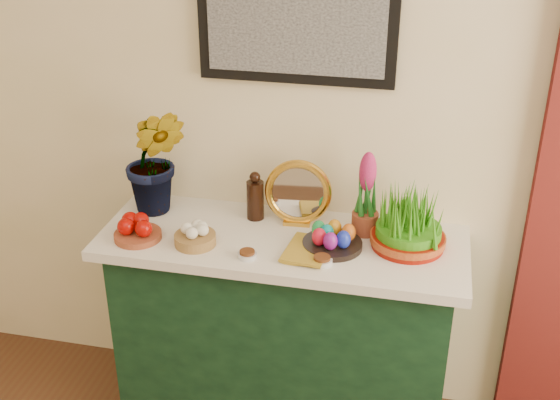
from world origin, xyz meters
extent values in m
cube|color=#F9E6BB|center=(0.00, 2.25, 1.35)|extent=(4.00, 0.04, 2.70)
cube|color=black|center=(-0.10, 2.23, 1.70)|extent=(0.74, 0.03, 0.54)
cube|color=#A5A5A5|center=(-0.10, 2.21, 1.70)|extent=(0.66, 0.01, 0.46)
cube|color=#163E21|center=(-0.10, 2.00, 0.42)|extent=(1.30, 0.45, 0.85)
cube|color=white|center=(-0.10, 2.00, 0.87)|extent=(1.40, 0.55, 0.04)
imported|color=#206821|center=(-0.64, 2.10, 1.19)|extent=(0.32, 0.28, 0.59)
cylinder|color=brown|center=(-0.64, 1.87, 0.90)|extent=(0.20, 0.20, 0.03)
cylinder|color=#A17941|center=(-0.41, 1.88, 0.91)|extent=(0.16, 0.16, 0.04)
cylinder|color=black|center=(-0.24, 2.13, 0.97)|extent=(0.07, 0.07, 0.16)
sphere|color=black|center=(-0.24, 2.13, 1.07)|extent=(0.04, 0.04, 0.04)
cube|color=gold|center=(-0.07, 2.12, 0.90)|extent=(0.11, 0.06, 0.02)
torus|color=gold|center=(-0.07, 2.13, 1.02)|extent=(0.27, 0.08, 0.27)
cylinder|color=silver|center=(-0.07, 2.13, 1.02)|extent=(0.20, 0.04, 0.20)
imported|color=#B28D24|center=(-0.06, 1.91, 0.90)|extent=(0.17, 0.23, 0.03)
cylinder|color=silver|center=(-0.19, 1.83, 0.90)|extent=(0.07, 0.07, 0.02)
cylinder|color=#592D14|center=(-0.19, 1.83, 0.91)|extent=(0.06, 0.06, 0.01)
cylinder|color=silver|center=(0.08, 1.84, 0.90)|extent=(0.08, 0.08, 0.02)
cylinder|color=#592D14|center=(0.08, 1.84, 0.91)|extent=(0.06, 0.06, 0.01)
cylinder|color=black|center=(0.10, 1.96, 0.90)|extent=(0.29, 0.29, 0.02)
ellipsoid|color=red|center=(0.05, 1.93, 0.95)|extent=(0.05, 0.05, 0.07)
ellipsoid|color=#1A2DBA|center=(0.14, 1.93, 0.95)|extent=(0.05, 0.05, 0.07)
ellipsoid|color=orange|center=(0.10, 2.01, 0.95)|extent=(0.05, 0.05, 0.07)
ellipsoid|color=green|center=(0.04, 1.99, 0.95)|extent=(0.05, 0.05, 0.07)
ellipsoid|color=orange|center=(0.15, 1.99, 0.95)|extent=(0.05, 0.05, 0.07)
ellipsoid|color=#7E1884|center=(0.10, 1.91, 0.95)|extent=(0.05, 0.05, 0.07)
ellipsoid|color=#0C8E92|center=(0.07, 1.96, 0.95)|extent=(0.05, 0.05, 0.07)
cylinder|color=#99462B|center=(0.20, 2.11, 0.93)|extent=(0.10, 0.10, 0.08)
ellipsoid|color=#D22A75|center=(0.20, 2.11, 1.15)|extent=(0.07, 0.07, 0.16)
cylinder|color=maroon|center=(0.37, 2.03, 0.91)|extent=(0.27, 0.27, 0.05)
cylinder|color=maroon|center=(0.37, 2.03, 0.92)|extent=(0.28, 0.28, 0.03)
camera|label=1|loc=(0.40, -0.28, 2.21)|focal=45.00mm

